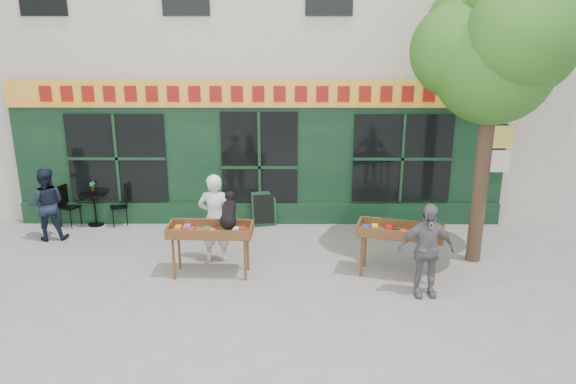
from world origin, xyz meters
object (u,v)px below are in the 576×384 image
bistro_table (94,202)px  man_right (426,250)px  dog (229,210)px  woman (215,218)px  book_cart_right (400,234)px  book_cart_center (210,233)px  man_left (47,204)px

bistro_table → man_right: bearing=-26.4°
dog → woman: woman is taller
woman → man_right: size_ratio=1.06×
man_right → bistro_table: 7.56m
book_cart_right → bistro_table: 6.98m
book_cart_center → dog: 0.59m
woman → book_cart_center: bearing=92.0°
book_cart_center → bistro_table: book_cart_center is taller
book_cart_center → woman: woman is taller
bistro_table → woman: bearing=-32.7°
man_left → woman: bearing=152.4°
woman → bistro_table: 3.61m
book_cart_center → dog: dog is taller
woman → book_cart_right: bearing=170.9°
dog → book_cart_right: size_ratio=0.37×
book_cart_center → man_right: bearing=-9.7°
book_cart_center → dog: bearing=-6.2°
book_cart_center → man_right: man_right is taller
book_cart_right → man_left: (-7.17, 1.76, -0.04)m
book_cart_center → woman: size_ratio=0.87×
man_right → bistro_table: bearing=149.1°
dog → man_left: bearing=158.3°
man_right → man_left: man_right is taller
woman → book_cart_right: woman is taller
man_right → bistro_table: man_right is taller
book_cart_center → dog: (0.35, -0.05, 0.47)m
bistro_table → man_left: man_left is taller
book_cart_right → man_left: man_left is taller
woman → man_right: (3.74, -1.42, -0.05)m
man_left → book_cart_right: bearing=154.9°
dog → book_cart_center: bearing=173.8°
book_cart_right → woman: bearing=-175.5°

